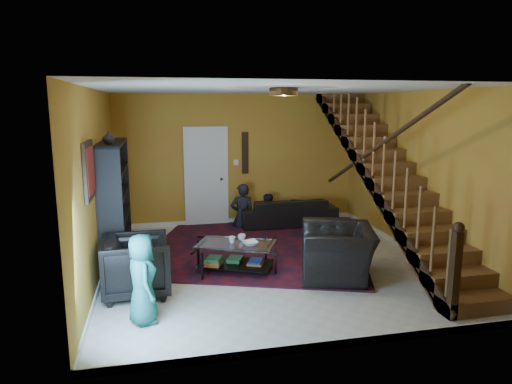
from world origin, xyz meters
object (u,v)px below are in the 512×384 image
bookshelf (116,206)px  armchair_left (137,266)px  coffee_table (236,255)px  armchair_right (337,252)px  sofa (288,212)px

bookshelf → armchair_left: size_ratio=2.22×
armchair_left → coffee_table: bearing=-70.3°
armchair_right → bookshelf: bearing=-95.2°
armchair_left → armchair_right: 2.93m
bookshelf → coffee_table: bookshelf is taller
coffee_table → bookshelf: bearing=155.9°
armchair_left → coffee_table: (1.47, 0.59, -0.15)m
bookshelf → armchair_left: bookshelf is taller
bookshelf → sofa: bearing=26.5°
bookshelf → armchair_right: bookshelf is taller
armchair_left → coffee_table: armchair_left is taller
armchair_right → sofa: bearing=-164.7°
sofa → armchair_right: armchair_right is taller
armchair_right → coffee_table: (-1.45, 0.56, -0.13)m
armchair_left → bookshelf: bearing=11.9°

